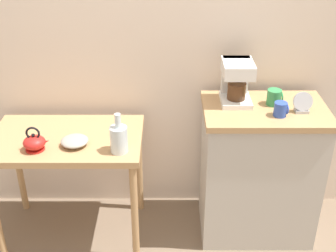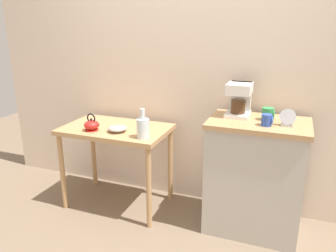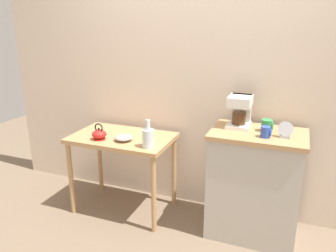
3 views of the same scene
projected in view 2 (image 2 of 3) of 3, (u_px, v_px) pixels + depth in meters
name	position (u px, v px, depth m)	size (l,w,h in m)	color
ground_plane	(185.00, 215.00, 2.90)	(8.00, 8.00, 0.00)	#7A6651
back_wall	(213.00, 49.00, 2.79)	(4.40, 0.10, 2.80)	beige
wooden_table	(116.00, 138.00, 2.91)	(0.92, 0.57, 0.74)	tan
kitchen_counter	(254.00, 177.00, 2.60)	(0.74, 0.49, 0.92)	#BCB7AD
bowl_stoneware	(117.00, 128.00, 2.75)	(0.16, 0.16, 0.05)	#9E998C
teakettle	(92.00, 125.00, 2.78)	(0.16, 0.13, 0.15)	red
glass_carafe_vase	(143.00, 128.00, 2.59)	(0.10, 0.10, 0.24)	silver
coffee_maker	(239.00, 98.00, 2.56)	(0.18, 0.22, 0.26)	white
mug_blue	(267.00, 120.00, 2.33)	(0.08, 0.07, 0.08)	#2D4CAD
mug_tall_green	(268.00, 114.00, 2.46)	(0.09, 0.09, 0.10)	#338C4C
table_clock	(288.00, 119.00, 2.32)	(0.11, 0.06, 0.12)	#B2B5BA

